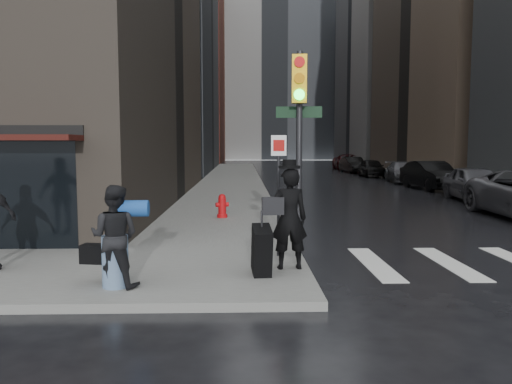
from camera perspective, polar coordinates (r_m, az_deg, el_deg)
The scene contains 16 objects.
ground at distance 9.61m, azimuth -5.90°, elevation -9.68°, with size 140.00×140.00×0.00m, color black.
sidewalk_left at distance 36.34m, azimuth -2.74°, elevation 1.61°, with size 4.00×50.00×0.15m, color slate.
sidewalk_right at distance 38.52m, azimuth 17.78°, elevation 1.58°, with size 3.00×50.00×0.15m, color slate.
bldg_left_far at distance 73.32m, azimuth -12.74°, elevation 13.55°, with size 22.00×20.00×26.00m, color brown.
bldg_right_far at distance 72.54m, azimuth 19.32°, elevation 13.07°, with size 22.00×20.00×25.00m, color gray.
bldg_distant at distance 88.45m, azimuth 1.89°, elevation 14.23°, with size 40.00×12.00×32.00m, color gray.
man_overcoat at distance 9.35m, azimuth 3.16°, elevation -3.60°, with size 1.09×1.14×2.11m.
man_jeans at distance 8.57m, azimuth -15.88°, elevation -4.86°, with size 1.19×0.78×1.70m.
traffic_light at distance 10.32m, azimuth 4.75°, elevation 7.56°, with size 1.06×0.53×4.24m.
fire_hydrant at distance 16.16m, azimuth -3.89°, elevation -1.72°, with size 0.44×0.33×0.76m.
parked_car_1 at distance 24.21m, azimuth 23.74°, elevation 0.92°, with size 1.85×4.61×1.57m, color #4A4A4F.
parked_car_2 at distance 29.35m, azimuth 19.38°, elevation 1.81°, with size 1.68×4.82×1.59m, color black.
parked_car_3 at distance 34.66m, azimuth 16.49°, elevation 2.21°, with size 1.90×4.68×1.36m, color #494A4E.
parked_car_4 at distance 39.77m, azimuth 13.08°, elevation 2.71°, with size 1.65×4.10×1.40m, color black.
parked_car_5 at distance 45.10m, azimuth 11.04°, elevation 3.06°, with size 1.49×4.26×1.40m, color black.
parked_car_6 at distance 50.66m, azimuth 10.45°, elevation 3.39°, with size 2.51×5.45×1.52m, color #410D10.
Camera 1 is at (0.71, -9.25, 2.51)m, focal length 35.00 mm.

